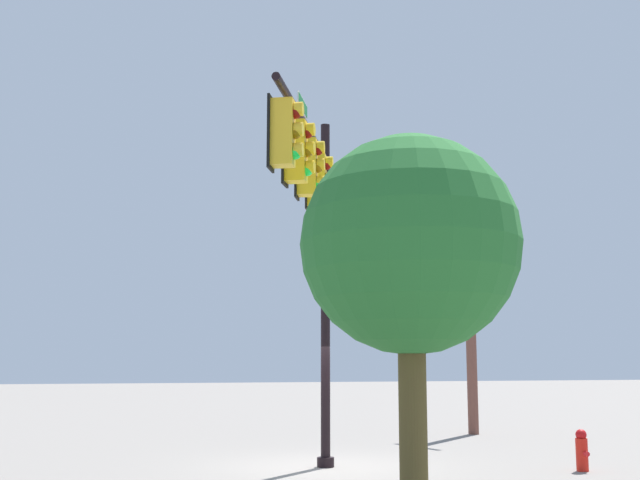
% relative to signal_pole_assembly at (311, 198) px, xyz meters
% --- Properties ---
extents(ground_plane, '(120.00, 120.00, 0.00)m').
position_rel_signal_pole_assembly_xyz_m(ground_plane, '(-1.98, 0.78, -5.31)').
color(ground_plane, gray).
extents(signal_pole_assembly, '(5.11, 2.51, 7.40)m').
position_rel_signal_pole_assembly_xyz_m(signal_pole_assembly, '(0.00, 0.00, 0.00)').
color(signal_pole_assembly, black).
rests_on(signal_pole_assembly, ground_plane).
extents(utility_pole, '(1.75, 0.67, 7.33)m').
position_rel_signal_pole_assembly_xyz_m(utility_pole, '(-7.99, 6.86, -1.53)').
color(utility_pole, brown).
rests_on(utility_pole, ground_plane).
extents(fire_hydrant, '(0.33, 0.24, 0.83)m').
position_rel_signal_pole_assembly_xyz_m(fire_hydrant, '(-0.15, 5.67, -4.89)').
color(fire_hydrant, red).
rests_on(fire_hydrant, ground_plane).
extents(tree_near, '(3.22, 3.22, 5.50)m').
position_rel_signal_pole_assembly_xyz_m(tree_near, '(3.81, 0.62, -1.44)').
color(tree_near, '#504321').
rests_on(tree_near, ground_plane).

